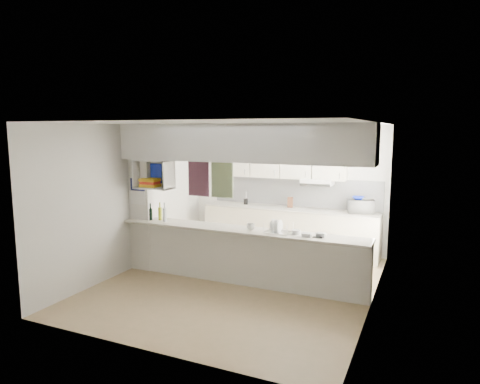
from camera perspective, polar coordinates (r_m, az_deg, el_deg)
The scene contains 16 objects.
floor at distance 7.19m, azimuth -0.19°, elevation -12.07°, with size 4.80×4.80×0.00m, color #9E875C.
ceiling at distance 6.74m, azimuth -0.21°, elevation 9.13°, with size 4.80×4.80×0.00m, color white.
wall_back at distance 9.06m, azimuth 6.03°, elevation 0.61°, with size 4.20×4.20×0.00m, color silver.
wall_left at distance 7.93m, azimuth -14.18°, elevation -0.68°, with size 4.80×4.80×0.00m, color silver.
wall_right at distance 6.30m, azimuth 17.53°, elevation -3.08°, with size 4.80×4.80×0.00m, color silver.
servery_partition at distance 6.87m, azimuth -1.52°, elevation 1.25°, with size 4.20×0.50×2.60m.
cubby_shelf at distance 7.51m, azimuth -11.38°, elevation 2.08°, with size 0.65×0.35×0.50m.
kitchen_run at distance 8.84m, azimuth 6.45°, elevation -2.70°, with size 3.60×0.63×2.24m.
microwave at distance 8.50m, azimuth 15.80°, elevation -1.84°, with size 0.48×0.33×0.27m, color white.
bowl at distance 8.45m, azimuth 15.49°, elevation -0.78°, with size 0.23×0.23×0.06m, color #0E209F.
dish_rack at distance 6.67m, azimuth 5.14°, elevation -4.70°, with size 0.42×0.33×0.21m.
cup at distance 6.79m, azimuth 1.42°, elevation -4.60°, with size 0.13×0.13×0.10m, color white.
wine_bottles at distance 7.65m, azimuth -10.79°, elevation -2.87°, with size 0.37×0.15×0.33m.
plastic_tubs at distance 6.54m, azimuth 8.80°, elevation -5.53°, with size 0.51×0.21×0.07m.
utensil_jar at distance 9.16m, azimuth 0.77°, elevation -1.27°, with size 0.09×0.09×0.13m, color black.
knife_block at distance 8.84m, azimuth 6.71°, elevation -1.37°, with size 0.11×0.09×0.22m, color #4F2D1B.
Camera 1 is at (2.76, -6.15, 2.49)m, focal length 32.00 mm.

